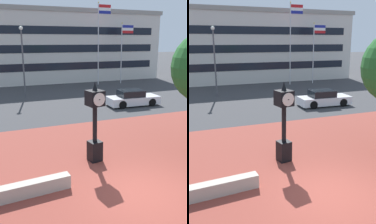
% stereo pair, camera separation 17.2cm
% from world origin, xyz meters
% --- Properties ---
extents(ground_plane, '(200.00, 200.00, 0.00)m').
position_xyz_m(ground_plane, '(0.00, 0.00, 0.00)').
color(ground_plane, '#38383A').
extents(plaza_brick_paving, '(44.00, 12.61, 0.01)m').
position_xyz_m(plaza_brick_paving, '(0.00, 2.31, 0.00)').
color(plaza_brick_paving, brown).
rests_on(plaza_brick_paving, ground).
extents(planter_wall, '(3.22, 0.66, 0.50)m').
position_xyz_m(planter_wall, '(-3.88, 1.33, 0.25)').
color(planter_wall, '#ADA393').
rests_on(planter_wall, ground).
extents(street_clock, '(0.76, 0.80, 3.54)m').
position_xyz_m(street_clock, '(-0.61, 3.11, 1.77)').
color(street_clock, black).
rests_on(street_clock, ground).
extents(car_street_near, '(4.31, 1.92, 1.28)m').
position_xyz_m(car_street_near, '(6.14, 11.69, 0.57)').
color(car_street_near, silver).
rests_on(car_street_near, ground).
extents(flagpole_primary, '(1.61, 0.14, 9.43)m').
position_xyz_m(flagpole_primary, '(7.81, 22.75, 5.55)').
color(flagpole_primary, silver).
rests_on(flagpole_primary, ground).
extents(flagpole_secondary, '(1.62, 0.14, 7.24)m').
position_xyz_m(flagpole_secondary, '(10.90, 22.75, 4.34)').
color(flagpole_secondary, silver).
rests_on(flagpole_secondary, ground).
extents(civic_building, '(26.68, 11.40, 8.96)m').
position_xyz_m(civic_building, '(4.46, 30.48, 4.49)').
color(civic_building, beige).
rests_on(civic_building, ground).
extents(street_lamp_post, '(0.36, 0.36, 6.43)m').
position_xyz_m(street_lamp_post, '(-1.61, 18.51, 3.95)').
color(street_lamp_post, '#4C4C51').
rests_on(street_lamp_post, ground).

